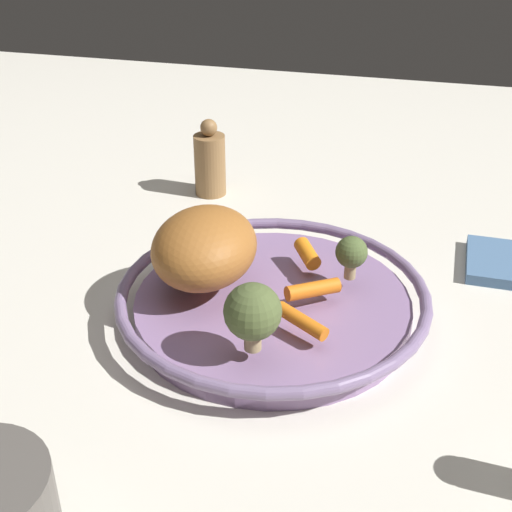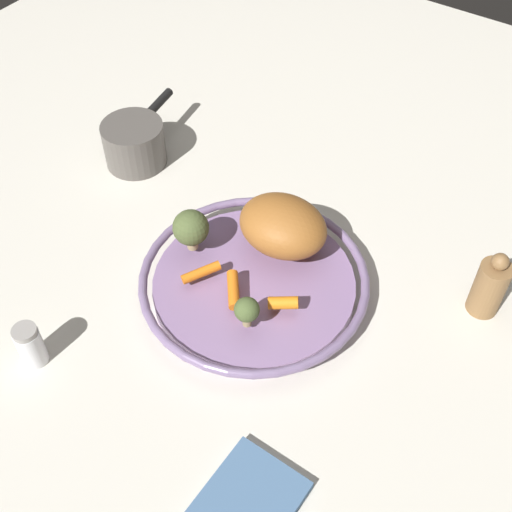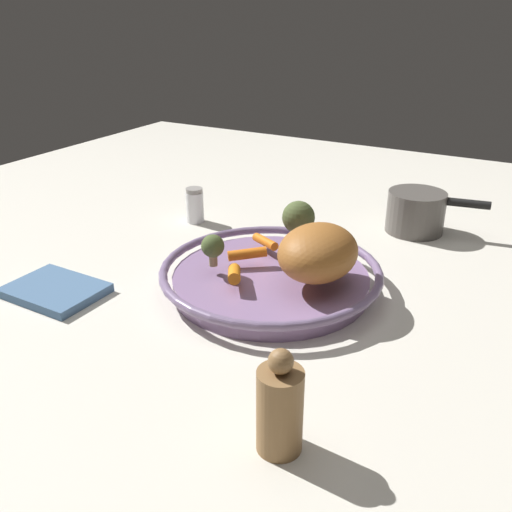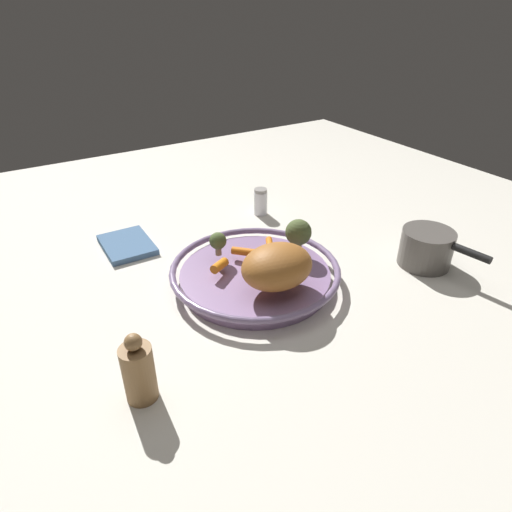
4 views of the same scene
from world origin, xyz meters
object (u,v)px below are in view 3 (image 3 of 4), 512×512
(baby_carrot_center, at_px, (234,274))
(saucepan, at_px, (416,212))
(roast_chicken_piece, at_px, (317,254))
(broccoli_floret_edge, at_px, (298,218))
(serving_bowl, at_px, (271,277))
(salt_shaker, at_px, (195,205))
(pepper_mill, at_px, (280,408))
(broccoli_floret_large, at_px, (213,247))
(baby_carrot_near_rim, at_px, (265,242))
(baby_carrot_right, at_px, (247,254))
(dish_towel, at_px, (55,290))

(baby_carrot_center, xyz_separation_m, saucepan, (0.16, 0.43, -0.01))
(roast_chicken_piece, distance_m, broccoli_floret_edge, 0.14)
(serving_bowl, distance_m, salt_shaker, 0.34)
(broccoli_floret_edge, bearing_deg, pepper_mill, -66.97)
(salt_shaker, height_order, saucepan, saucepan)
(broccoli_floret_large, height_order, broccoli_floret_edge, broccoli_floret_edge)
(broccoli_floret_large, relative_size, pepper_mill, 0.43)
(pepper_mill, bearing_deg, roast_chicken_piece, 107.11)
(pepper_mill, bearing_deg, saucepan, 92.93)
(roast_chicken_piece, relative_size, baby_carrot_near_rim, 2.33)
(salt_shaker, bearing_deg, broccoli_floret_large, -49.46)
(broccoli_floret_edge, height_order, salt_shaker, broccoli_floret_edge)
(salt_shaker, relative_size, pepper_mill, 0.61)
(baby_carrot_right, height_order, broccoli_floret_large, broccoli_floret_large)
(roast_chicken_piece, bearing_deg, broccoli_floret_edge, 125.91)
(salt_shaker, xyz_separation_m, pepper_mill, (0.45, -0.49, 0.02))
(roast_chicken_piece, xyz_separation_m, dish_towel, (-0.37, -0.18, -0.07))
(saucepan, bearing_deg, baby_carrot_near_rim, -121.88)
(roast_chicken_piece, height_order, baby_carrot_near_rim, roast_chicken_piece)
(saucepan, distance_m, dish_towel, 0.69)
(baby_carrot_right, bearing_deg, pepper_mill, -55.00)
(broccoli_floret_edge, bearing_deg, baby_carrot_near_rim, -129.89)
(salt_shaker, distance_m, saucepan, 0.45)
(serving_bowl, bearing_deg, baby_carrot_right, 173.22)
(broccoli_floret_large, bearing_deg, baby_carrot_center, -25.47)
(saucepan, bearing_deg, broccoli_floret_edge, -120.17)
(baby_carrot_center, bearing_deg, pepper_mill, -50.18)
(baby_carrot_center, bearing_deg, saucepan, 69.20)
(serving_bowl, bearing_deg, dish_towel, -147.69)
(baby_carrot_right, distance_m, baby_carrot_near_rim, 0.06)
(baby_carrot_center, xyz_separation_m, baby_carrot_near_rim, (-0.02, 0.13, -0.00))
(broccoli_floret_edge, bearing_deg, dish_towel, -133.67)
(broccoli_floret_large, distance_m, broccoli_floret_edge, 0.17)
(serving_bowl, height_order, salt_shaker, salt_shaker)
(roast_chicken_piece, relative_size, broccoli_floret_edge, 1.97)
(broccoli_floret_large, bearing_deg, roast_chicken_piece, 13.40)
(baby_carrot_near_rim, bearing_deg, broccoli_floret_edge, 50.11)
(serving_bowl, xyz_separation_m, broccoli_floret_edge, (-0.01, 0.11, 0.06))
(salt_shaker, bearing_deg, pepper_mill, -47.69)
(broccoli_floret_large, distance_m, pepper_mill, 0.36)
(baby_carrot_near_rim, height_order, broccoli_floret_edge, broccoli_floret_edge)
(broccoli_floret_edge, relative_size, pepper_mill, 0.60)
(salt_shaker, bearing_deg, saucepan, 22.32)
(pepper_mill, bearing_deg, baby_carrot_right, 125.00)
(serving_bowl, xyz_separation_m, pepper_mill, (0.17, -0.30, 0.03))
(dish_towel, bearing_deg, broccoli_floret_large, 33.83)
(serving_bowl, bearing_deg, baby_carrot_near_rim, 124.80)
(baby_carrot_center, distance_m, dish_towel, 0.29)
(baby_carrot_right, distance_m, salt_shaker, 0.30)
(broccoli_floret_edge, bearing_deg, baby_carrot_center, -96.05)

